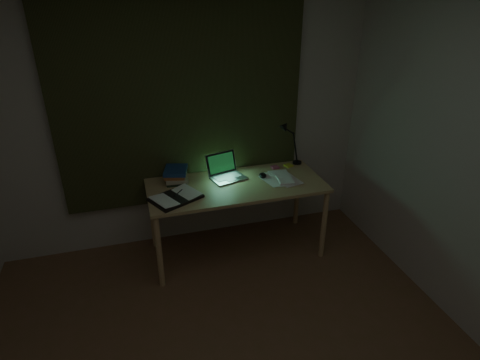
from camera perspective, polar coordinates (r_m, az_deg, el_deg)
The scene contains 11 objects.
wall_back at distance 3.72m, azimuth -8.24°, elevation 8.80°, with size 3.50×0.00×2.50m, color beige.
curtain at distance 3.63m, azimuth -8.35°, elevation 11.64°, with size 2.20×0.06×2.00m, color #2B2F17.
desk at distance 3.78m, azimuth -0.51°, elevation -5.49°, with size 1.58×0.69×0.72m, color tan, non-canonical shape.
laptop at distance 3.65m, azimuth -1.67°, elevation 1.69°, with size 0.30×0.34×0.22m, color #AEAFB3, non-canonical shape.
open_textbook at distance 3.39m, azimuth -9.13°, elevation -2.44°, with size 0.39×0.28×0.03m, color white, non-canonical shape.
book_stack at distance 3.67m, azimuth -9.07°, elevation 0.70°, with size 0.20×0.24×0.13m, color white, non-canonical shape.
loose_papers at distance 3.68m, azimuth 5.68°, elevation 0.04°, with size 0.30×0.32×0.02m, color white, non-canonical shape.
mouse at distance 3.72m, azimuth 3.25°, elevation 0.66°, with size 0.06×0.10×0.04m, color black.
sticky_yellow at distance 3.98m, azimuth 6.90°, elevation 2.07°, with size 0.07×0.07×0.02m, color yellow.
sticky_pink at distance 3.93m, azimuth 4.99°, elevation 1.82°, with size 0.07×0.07×0.01m, color #CB4F72.
desk_lamp at distance 3.97m, azimuth 8.32°, elevation 5.52°, with size 0.32×0.25×0.48m, color black, non-canonical shape.
Camera 1 is at (-0.48, -1.52, 2.34)m, focal length 30.00 mm.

